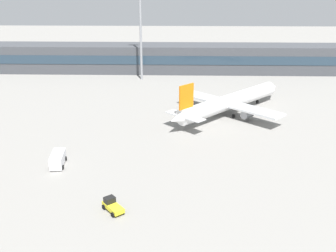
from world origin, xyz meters
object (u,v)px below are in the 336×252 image
object	(u,v)px
service_van_white	(58,159)
airplane_mid	(231,101)
baggage_tug_yellow	(112,205)
floodlight_tower_west	(140,24)

from	to	relation	value
service_van_white	airplane_mid	bearing A→B (deg)	41.21
airplane_mid	service_van_white	distance (m)	43.09
baggage_tug_yellow	service_van_white	size ratio (longest dim) A/B	0.69
baggage_tug_yellow	service_van_white	bearing A→B (deg)	129.79
baggage_tug_yellow	airplane_mid	bearing A→B (deg)	63.51
airplane_mid	baggage_tug_yellow	world-z (taller)	airplane_mid
airplane_mid	service_van_white	world-z (taller)	airplane_mid
airplane_mid	service_van_white	xyz separation A→B (m)	(-32.39, -28.36, -1.86)
service_van_white	floodlight_tower_west	xyz separation A→B (m)	(8.63, 61.58, 15.87)
floodlight_tower_west	airplane_mid	bearing A→B (deg)	-54.43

